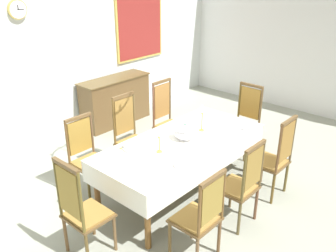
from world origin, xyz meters
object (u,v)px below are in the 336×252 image
at_px(spoon_secondary, 122,149).
at_px(framed_painting, 140,26).
at_px(dining_table, 182,146).
at_px(sideboard, 115,101).
at_px(chair_head_east, 245,120).
at_px(bowl_near_left, 241,129).
at_px(bowl_near_right, 130,145).
at_px(candlestick_east, 202,121).
at_px(mounted_clock, 17,9).
at_px(chair_head_west, 82,209).
at_px(spoon_primary, 244,127).
at_px(chair_north_b, 130,135).
at_px(chair_north_c, 167,118).
at_px(bowl_far_left, 181,165).
at_px(chair_north_a, 87,156).
at_px(chair_south_c, 275,157).
at_px(chair_south_a, 200,215).
at_px(candlestick_west, 159,143).
at_px(soup_tureen, 185,132).
at_px(chair_south_b, 242,183).

distance_m(spoon_secondary, framed_painting, 3.67).
distance_m(dining_table, sideboard, 2.71).
distance_m(chair_head_east, bowl_near_left, 0.91).
height_order(bowl_near_left, bowl_near_right, bowl_near_right).
xyz_separation_m(candlestick_east, sideboard, (0.59, 2.51, -0.47)).
xyz_separation_m(spoon_secondary, mounted_clock, (0.13, 2.35, 1.47)).
bearing_deg(spoon_secondary, dining_table, -19.18).
distance_m(chair_head_west, spoon_primary, 2.52).
bearing_deg(chair_north_b, bowl_near_left, 121.89).
height_order(chair_north_c, bowl_far_left, chair_north_c).
height_order(chair_head_east, spoon_primary, chair_head_east).
relative_size(chair_north_a, candlestick_east, 2.93).
bearing_deg(mounted_clock, bowl_near_right, -90.17).
bearing_deg(candlestick_east, framed_painting, 60.87).
xyz_separation_m(chair_north_a, spoon_secondary, (0.14, -0.54, 0.23)).
bearing_deg(candlestick_east, chair_south_c, -69.71).
xyz_separation_m(chair_south_a, chair_south_c, (1.59, -0.01, 0.03)).
height_order(chair_head_east, sideboard, chair_head_east).
bearing_deg(candlestick_east, spoon_secondary, 160.17).
xyz_separation_m(chair_north_a, chair_head_east, (2.40, -0.94, 0.02)).
bearing_deg(bowl_near_left, chair_head_east, 26.87).
distance_m(dining_table, candlestick_west, 0.47).
relative_size(chair_south_c, chair_head_west, 0.98).
xyz_separation_m(candlestick_east, spoon_primary, (0.48, -0.37, -0.15)).
bearing_deg(sideboard, spoon_primary, 87.87).
xyz_separation_m(dining_table, chair_north_c, (0.77, 0.94, -0.11)).
xyz_separation_m(chair_north_a, chair_north_b, (0.78, 0.01, 0.03)).
xyz_separation_m(chair_north_b, spoon_secondary, (-0.64, -0.54, 0.20)).
distance_m(chair_head_west, sideboard, 3.61).
xyz_separation_m(bowl_near_left, bowl_near_right, (-1.35, 0.77, 0.01)).
relative_size(spoon_primary, framed_painting, 0.13).
bearing_deg(dining_table, chair_south_c, -50.65).
relative_size(chair_south_c, spoon_secondary, 6.45).
height_order(candlestick_east, mounted_clock, mounted_clock).
bearing_deg(dining_table, soup_tureen, -0.00).
xyz_separation_m(chair_south_a, sideboard, (1.83, 3.44, -0.09)).
xyz_separation_m(chair_south_a, chair_north_a, (0.00, 1.87, 0.01)).
xyz_separation_m(mounted_clock, framed_painting, (2.51, 0.01, -0.53)).
bearing_deg(chair_head_west, chair_south_a, 39.30).
distance_m(chair_head_west, mounted_clock, 3.38).
bearing_deg(dining_table, chair_north_b, 92.38).
height_order(dining_table, chair_south_b, chair_south_b).
bearing_deg(chair_south_a, chair_south_b, -0.17).
bearing_deg(bowl_far_left, chair_south_b, -47.41).
distance_m(bowl_near_right, spoon_secondary, 0.12).
xyz_separation_m(chair_south_b, bowl_far_left, (-0.47, 0.51, 0.24)).
height_order(chair_north_c, chair_head_west, chair_north_c).
bearing_deg(candlestick_west, chair_north_c, 38.33).
xyz_separation_m(chair_head_west, bowl_near_right, (1.02, 0.37, 0.22)).
bearing_deg(bowl_far_left, spoon_primary, 2.04).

